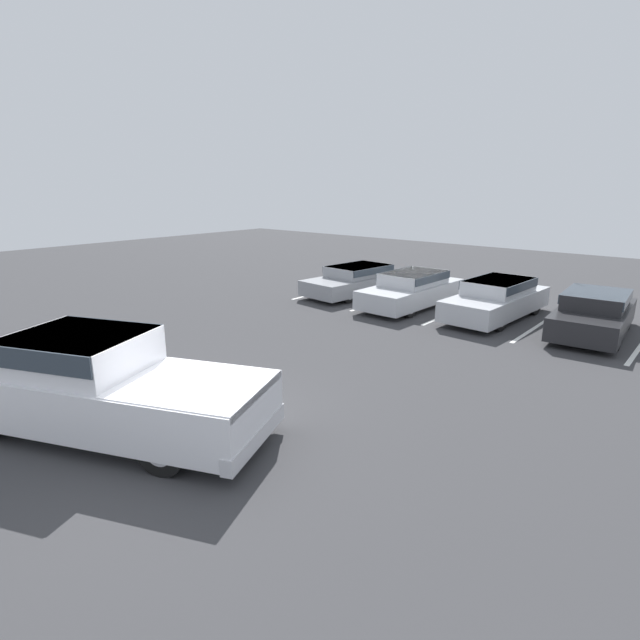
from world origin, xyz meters
The scene contains 12 objects.
ground_plane centered at (0.00, 0.00, 0.00)m, with size 60.00×60.00×0.00m, color #38383A.
stall_stripe_a centered at (-5.98, 11.21, 0.00)m, with size 0.12×4.20×0.01m, color white.
stall_stripe_b centered at (-3.21, 11.21, 0.00)m, with size 0.12×4.20×0.01m, color white.
stall_stripe_c centered at (-0.43, 11.21, 0.00)m, with size 0.12×4.20×0.01m, color white.
stall_stripe_d centered at (2.34, 11.21, 0.00)m, with size 0.12×4.20×0.01m, color white.
pickup_truck centered at (-1.34, -0.67, 0.88)m, with size 6.39×4.22×1.78m.
parked_sedan_a centered at (-4.65, 11.47, 0.62)m, with size 2.29×4.78×1.15m.
parked_sedan_b centered at (-1.94, 11.04, 0.66)m, with size 1.87×4.58×1.24m.
parked_sedan_c centered at (0.96, 11.45, 0.68)m, with size 1.98×4.75×1.27m.
parked_sedan_d centered at (3.81, 11.47, 0.66)m, with size 2.03×4.37×1.25m.
traffic_cone centered at (-4.91, 0.69, 0.27)m, with size 0.38×0.38×0.58m.
wheel_stop_curb centered at (-0.51, 14.03, 0.07)m, with size 1.89×0.20×0.14m, color #B7B2A8.
Camera 1 is at (6.78, -4.32, 4.25)m, focal length 28.00 mm.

